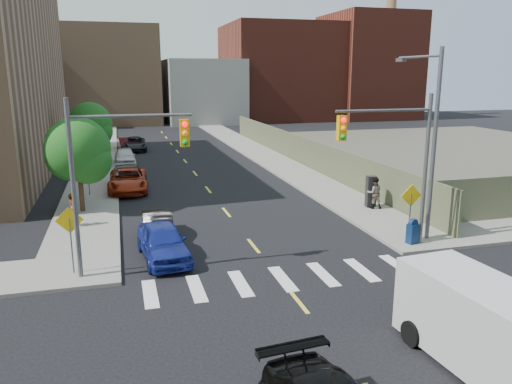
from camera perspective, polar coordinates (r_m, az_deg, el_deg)
ground at (r=16.44m, az=7.31°, el=-15.18°), size 160.00×160.00×0.00m
sidewalk_nw at (r=55.34m, az=-17.42°, el=4.72°), size 3.50×73.00×0.15m
sidewalk_ne at (r=56.93m, az=-1.59°, el=5.55°), size 3.50×73.00×0.15m
fence_north at (r=44.51m, az=4.92°, el=4.84°), size 0.12×44.00×2.50m
gravel_lot at (r=55.43m, az=22.34°, el=4.29°), size 36.00×42.00×0.06m
bg_bldg_west at (r=84.85m, az=-27.00°, el=10.73°), size 14.00×18.00×12.00m
bg_bldg_midwest at (r=85.26m, az=-16.02°, el=12.66°), size 14.00×16.00×15.00m
bg_bldg_center at (r=84.44m, az=-6.19°, el=11.39°), size 12.00×16.00×10.00m
bg_bldg_east at (r=89.66m, az=2.65°, el=13.48°), size 18.00×18.00×16.00m
bg_bldg_fareast at (r=94.07m, az=12.64°, el=13.79°), size 14.00×16.00×18.00m
smokestack at (r=96.18m, az=14.99°, el=16.63°), size 1.80×1.80×28.00m
signal_nw at (r=19.54m, az=-15.91°, el=3.14°), size 4.59×0.30×7.00m
signal_ne at (r=22.80m, az=15.80°, el=4.55°), size 4.59×0.30×7.00m
streetlight_ne at (r=24.66m, az=19.26°, el=6.57°), size 0.25×3.70×9.00m
warn_sign_nw at (r=20.70m, az=-20.49°, el=-3.86°), size 1.06×0.06×2.83m
warn_sign_ne at (r=24.34m, az=17.27°, el=-1.10°), size 1.06×0.06×2.83m
warn_sign_midwest at (r=33.83m, az=-18.69°, el=2.74°), size 1.06×0.06×2.83m
tree_west_near at (r=29.71m, az=-19.67°, el=4.18°), size 3.66×3.64×5.52m
tree_west_far at (r=44.57m, az=-18.41°, el=7.11°), size 3.66×3.64×5.52m
parked_car_blue at (r=21.95m, az=-10.61°, el=-5.59°), size 2.26×4.72×1.56m
parked_car_black at (r=24.56m, az=-11.16°, el=-3.86°), size 1.39×3.97×1.31m
parked_car_red at (r=35.03m, az=-14.42°, el=1.33°), size 2.76×5.61×1.53m
parked_car_silver at (r=36.14m, az=-14.74°, el=1.58°), size 2.15×4.94×1.42m
parked_car_white at (r=45.29m, az=-14.76°, el=3.95°), size 1.83×4.42×1.50m
parked_car_maroon at (r=54.07m, az=-14.68°, el=5.31°), size 1.74×4.02×1.29m
parked_car_grey at (r=53.58m, az=-13.71°, el=5.37°), size 2.42×5.12×1.41m
cargo_van at (r=15.10m, az=24.48°, el=-13.58°), size 2.58×5.50×2.45m
mailbox at (r=24.21m, az=17.46°, el=-4.31°), size 0.57×0.49×1.19m
payphone at (r=30.08m, az=12.99°, el=0.06°), size 0.60×0.51×1.85m
pedestrian_west at (r=27.30m, az=-20.19°, el=-1.91°), size 0.54×0.71×1.73m
pedestrian_east at (r=29.79m, az=13.38°, el=-0.11°), size 1.02×0.87×1.83m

